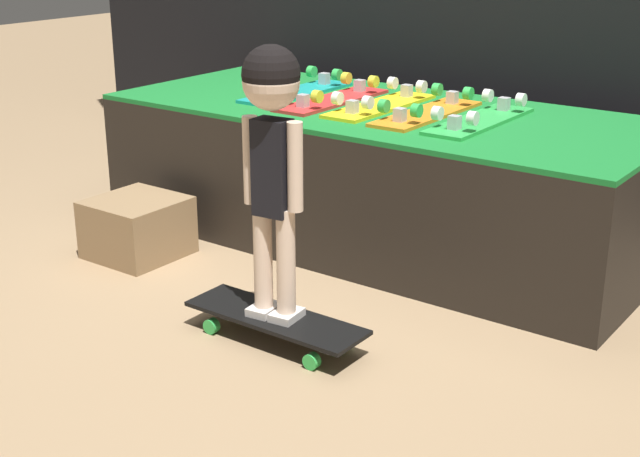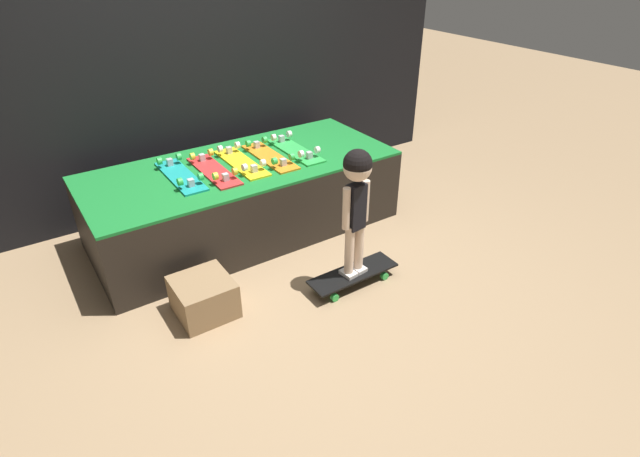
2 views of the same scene
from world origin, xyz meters
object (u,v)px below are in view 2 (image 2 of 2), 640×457
at_px(skateboard_orange_on_rack, 270,156).
at_px(storage_box, 204,297).
at_px(skateboard_green_on_rack, 295,149).
at_px(skateboard_red_on_rack, 214,170).
at_px(skateboard_on_floor, 353,274).
at_px(child, 357,190).
at_px(skateboard_teal_on_rack, 180,175).
at_px(skateboard_yellow_on_rack, 241,161).

distance_m(skateboard_orange_on_rack, storage_box, 1.27).
relative_size(skateboard_green_on_rack, storage_box, 1.81).
bearing_deg(skateboard_red_on_rack, skateboard_on_floor, -63.84).
relative_size(skateboard_orange_on_rack, skateboard_green_on_rack, 1.00).
distance_m(skateboard_orange_on_rack, child, 1.04).
xyz_separation_m(skateboard_orange_on_rack, skateboard_green_on_rack, (0.23, 0.01, 0.00)).
relative_size(skateboard_red_on_rack, skateboard_on_floor, 0.99).
height_order(skateboard_teal_on_rack, skateboard_on_floor, skateboard_teal_on_rack).
relative_size(skateboard_teal_on_rack, storage_box, 1.81).
distance_m(skateboard_yellow_on_rack, skateboard_on_floor, 1.20).
distance_m(skateboard_red_on_rack, skateboard_yellow_on_rack, 0.23).
bearing_deg(storage_box, skateboard_yellow_on_rack, 48.67).
height_order(skateboard_on_floor, child, child).
bearing_deg(skateboard_teal_on_rack, skateboard_red_on_rack, -12.14).
bearing_deg(skateboard_on_floor, child, 180.00).
relative_size(skateboard_orange_on_rack, skateboard_on_floor, 0.99).
bearing_deg(skateboard_red_on_rack, storage_box, -120.78).
xyz_separation_m(skateboard_yellow_on_rack, skateboard_on_floor, (0.27, -1.05, -0.52)).
xyz_separation_m(skateboard_red_on_rack, child, (0.50, -1.03, 0.12)).
bearing_deg(skateboard_on_floor, skateboard_yellow_on_rack, 104.64).
height_order(skateboard_teal_on_rack, skateboard_red_on_rack, same).
distance_m(skateboard_yellow_on_rack, skateboard_green_on_rack, 0.46).
height_order(skateboard_green_on_rack, child, child).
height_order(skateboard_on_floor, storage_box, storage_box).
distance_m(skateboard_teal_on_rack, skateboard_yellow_on_rack, 0.46).
bearing_deg(skateboard_red_on_rack, child, -63.84).
xyz_separation_m(skateboard_red_on_rack, storage_box, (-0.45, -0.75, -0.47)).
relative_size(skateboard_yellow_on_rack, skateboard_on_floor, 0.99).
bearing_deg(child, skateboard_teal_on_rack, 118.12).
bearing_deg(skateboard_red_on_rack, skateboard_green_on_rack, 0.73).
relative_size(skateboard_red_on_rack, skateboard_orange_on_rack, 1.00).
relative_size(skateboard_yellow_on_rack, child, 0.72).
relative_size(skateboard_red_on_rack, child, 0.72).
bearing_deg(child, skateboard_green_on_rack, 73.50).
bearing_deg(skateboard_yellow_on_rack, skateboard_green_on_rack, -1.49).
relative_size(skateboard_teal_on_rack, skateboard_green_on_rack, 1.00).
distance_m(skateboard_yellow_on_rack, child, 1.09).
relative_size(child, storage_box, 2.52).
distance_m(skateboard_teal_on_rack, child, 1.31).
distance_m(skateboard_red_on_rack, storage_box, 0.99).
bearing_deg(skateboard_on_floor, skateboard_green_on_rack, 79.72).
relative_size(skateboard_teal_on_rack, skateboard_orange_on_rack, 1.00).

